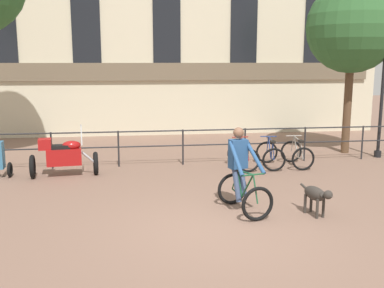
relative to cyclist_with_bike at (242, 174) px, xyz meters
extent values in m
plane|color=#7A5B4C|center=(-0.71, -0.94, -0.76)|extent=(60.00, 60.00, 0.00)
cylinder|color=#232326|center=(-4.46, 4.26, -0.24)|extent=(0.05, 0.05, 1.05)
cylinder|color=#232326|center=(-2.58, 4.26, -0.24)|extent=(0.05, 0.05, 1.05)
cylinder|color=#232326|center=(-0.71, 4.26, -0.24)|extent=(0.05, 0.05, 1.05)
cylinder|color=#232326|center=(1.17, 4.26, -0.24)|extent=(0.05, 0.05, 1.05)
cylinder|color=#232326|center=(3.04, 4.26, -0.24)|extent=(0.05, 0.05, 1.05)
cylinder|color=#232326|center=(4.92, 4.26, -0.24)|extent=(0.05, 0.05, 1.05)
cylinder|color=#232326|center=(-0.71, 4.26, 0.26)|extent=(15.00, 0.04, 0.04)
cylinder|color=#232326|center=(-0.71, 4.26, -0.19)|extent=(15.00, 0.04, 0.04)
cube|color=beige|center=(-0.71, 10.06, 3.62)|extent=(18.00, 0.60, 8.76)
cube|color=brown|center=(-0.71, 9.70, 1.84)|extent=(17.10, 0.12, 0.70)
cube|color=black|center=(-7.01, 9.73, 4.06)|extent=(1.10, 0.06, 4.91)
cube|color=black|center=(-3.86, 9.73, 4.06)|extent=(1.10, 0.06, 4.91)
cube|color=black|center=(-0.71, 9.73, 4.06)|extent=(1.10, 0.06, 4.91)
cube|color=black|center=(2.44, 9.73, 4.06)|extent=(1.10, 0.06, 4.91)
cube|color=black|center=(5.59, 9.73, 4.06)|extent=(1.10, 0.06, 4.91)
torus|color=black|center=(0.16, -0.67, -0.42)|extent=(0.68, 0.22, 0.68)
torus|color=black|center=(-0.09, 0.40, -0.42)|extent=(0.68, 0.22, 0.68)
cylinder|color=#194C2D|center=(0.06, -0.25, -0.19)|extent=(0.15, 0.49, 0.60)
cylinder|color=#194C2D|center=(-0.02, 0.07, -0.22)|extent=(0.09, 0.23, 0.52)
cylinder|color=#194C2D|center=(0.04, -0.15, 0.07)|extent=(0.19, 0.65, 0.10)
cylinder|color=#194C2D|center=(-0.04, 0.19, -0.45)|extent=(0.13, 0.44, 0.08)
cylinder|color=#194C2D|center=(-0.07, 0.28, -0.19)|extent=(0.08, 0.26, 0.47)
cylinder|color=#194C2D|center=(0.13, -0.57, -0.16)|extent=(0.08, 0.23, 0.54)
cylinder|color=#194C2D|center=(0.11, -0.48, 0.10)|extent=(0.47, 0.14, 0.03)
cube|color=black|center=(-0.04, 0.17, 0.06)|extent=(0.17, 0.26, 0.05)
cube|color=navy|center=(-0.04, 0.17, 0.39)|extent=(0.40, 0.30, 0.60)
sphere|color=brown|center=(-0.04, 0.17, 0.83)|extent=(0.22, 0.22, 0.22)
cylinder|color=navy|center=(-0.17, -0.20, 0.37)|extent=(0.18, 0.72, 0.60)
cylinder|color=navy|center=(0.24, -0.11, 0.37)|extent=(0.30, 0.70, 0.60)
cylinder|color=#384766|center=(-0.08, 0.05, -0.25)|extent=(0.20, 0.32, 0.69)
cylinder|color=#384766|center=(0.05, 0.09, -0.19)|extent=(0.15, 0.31, 0.58)
ellipsoid|color=#332D28|center=(1.36, -0.50, -0.31)|extent=(0.39, 0.62, 0.28)
cylinder|color=#332D28|center=(1.43, -0.72, -0.29)|extent=(0.19, 0.18, 0.16)
sphere|color=#332D28|center=(1.48, -0.86, -0.24)|extent=(0.17, 0.17, 0.17)
cone|color=#332D28|center=(1.50, -0.94, -0.25)|extent=(0.12, 0.13, 0.10)
cylinder|color=#332D28|center=(1.26, -0.17, -0.26)|extent=(0.10, 0.19, 0.10)
cylinder|color=#332D28|center=(1.35, -0.70, -0.57)|extent=(0.06, 0.06, 0.39)
cylinder|color=#332D28|center=(1.49, -0.65, -0.57)|extent=(0.06, 0.06, 0.39)
cylinder|color=#332D28|center=(1.24, -0.35, -0.57)|extent=(0.06, 0.06, 0.39)
cylinder|color=#332D28|center=(1.38, -0.30, -0.57)|extent=(0.06, 0.06, 0.39)
torus|color=black|center=(-3.18, 3.43, -0.45)|extent=(0.19, 0.63, 0.62)
torus|color=black|center=(-4.79, 3.25, -0.45)|extent=(0.19, 0.63, 0.62)
cube|color=maroon|center=(-3.98, 3.34, -0.23)|extent=(0.93, 0.50, 0.44)
ellipsoid|color=maroon|center=(-3.78, 3.36, 0.07)|extent=(0.51, 0.37, 0.24)
cube|color=black|center=(-4.09, 3.33, 0.04)|extent=(0.59, 0.36, 0.10)
cylinder|color=#B2B2B7|center=(-3.38, 3.41, -0.27)|extent=(0.45, 0.11, 0.41)
cube|color=silver|center=(-3.52, 3.39, 0.34)|extent=(0.08, 0.44, 0.50)
cube|color=maroon|center=(-4.45, 3.29, 0.13)|extent=(0.36, 0.39, 0.28)
torus|color=black|center=(0.93, 4.14, -0.43)|extent=(0.66, 0.09, 0.66)
torus|color=black|center=(0.98, 3.09, -0.43)|extent=(0.66, 0.09, 0.66)
cylinder|color=maroon|center=(0.95, 3.73, -0.20)|extent=(0.05, 0.47, 0.58)
cylinder|color=maroon|center=(0.96, 3.42, -0.24)|extent=(0.04, 0.22, 0.51)
cylinder|color=maroon|center=(0.95, 3.64, 0.05)|extent=(0.06, 0.63, 0.10)
cylinder|color=maroon|center=(0.97, 3.30, -0.46)|extent=(0.04, 0.42, 0.07)
cylinder|color=maroon|center=(0.97, 3.21, -0.21)|extent=(0.03, 0.25, 0.46)
cylinder|color=maroon|center=(0.94, 4.04, -0.18)|extent=(0.04, 0.21, 0.52)
cylinder|color=maroon|center=(0.94, 3.95, 0.08)|extent=(0.48, 0.05, 0.03)
cube|color=black|center=(0.97, 3.32, 0.03)|extent=(0.13, 0.25, 0.05)
torus|color=black|center=(1.81, 4.14, -0.43)|extent=(0.66, 0.13, 0.66)
torus|color=black|center=(1.70, 3.09, -0.43)|extent=(0.66, 0.13, 0.66)
cylinder|color=navy|center=(1.77, 3.73, -0.20)|extent=(0.08, 0.47, 0.58)
cylinder|color=navy|center=(1.74, 3.42, -0.24)|extent=(0.06, 0.22, 0.51)
cylinder|color=navy|center=(1.76, 3.64, 0.05)|extent=(0.10, 0.63, 0.10)
cylinder|color=navy|center=(1.72, 3.30, -0.46)|extent=(0.07, 0.42, 0.07)
cylinder|color=navy|center=(1.71, 3.21, -0.21)|extent=(0.05, 0.25, 0.46)
cylinder|color=navy|center=(1.80, 4.04, -0.18)|extent=(0.05, 0.21, 0.52)
cylinder|color=navy|center=(1.79, 3.95, 0.08)|extent=(0.48, 0.08, 0.03)
cube|color=black|center=(1.73, 3.32, 0.03)|extent=(0.14, 0.25, 0.05)
torus|color=black|center=(2.58, 4.14, -0.43)|extent=(0.66, 0.08, 0.66)
torus|color=black|center=(2.54, 3.09, -0.43)|extent=(0.66, 0.08, 0.66)
cylinder|color=#9E998E|center=(2.56, 3.73, -0.20)|extent=(0.05, 0.47, 0.58)
cylinder|color=#9E998E|center=(2.55, 3.42, -0.24)|extent=(0.04, 0.22, 0.51)
cylinder|color=#9E998E|center=(2.56, 3.64, 0.05)|extent=(0.05, 0.63, 0.10)
cylinder|color=#9E998E|center=(2.55, 3.30, -0.46)|extent=(0.04, 0.42, 0.07)
cylinder|color=#9E998E|center=(2.55, 3.21, -0.21)|extent=(0.03, 0.25, 0.46)
cylinder|color=#9E998E|center=(2.58, 4.05, -0.18)|extent=(0.03, 0.21, 0.52)
cylinder|color=#9E998E|center=(2.57, 3.95, 0.08)|extent=(0.48, 0.05, 0.03)
cube|color=black|center=(2.55, 3.32, 0.03)|extent=(0.13, 0.24, 0.05)
torus|color=black|center=(-5.41, 3.44, -0.56)|extent=(0.10, 0.40, 0.40)
cube|color=teal|center=(-5.59, 3.43, -0.16)|extent=(0.11, 0.32, 0.72)
cylinder|color=black|center=(5.58, 4.48, -0.66)|extent=(0.22, 0.22, 0.20)
cylinder|color=black|center=(5.58, 4.48, 1.17)|extent=(0.10, 0.10, 3.86)
cylinder|color=brown|center=(4.88, 5.30, 0.88)|extent=(0.26, 0.26, 3.29)
sphere|color=#2D5B2D|center=(4.88, 5.30, 3.33)|extent=(2.93, 2.93, 2.93)
camera|label=1|loc=(-2.19, -8.63, 2.26)|focal=42.00mm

